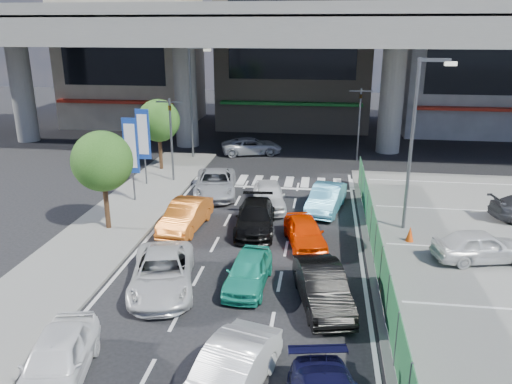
# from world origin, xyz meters

# --- Properties ---
(ground) EXTENTS (120.00, 120.00, 0.00)m
(ground) POSITION_xyz_m (0.00, 0.00, 0.00)
(ground) COLOR black
(ground) RESTS_ON ground
(sidewalk_left) EXTENTS (4.00, 30.00, 0.12)m
(sidewalk_left) POSITION_xyz_m (-7.00, 4.00, 0.06)
(sidewalk_left) COLOR slate
(sidewalk_left) RESTS_ON ground
(fence_run) EXTENTS (0.16, 22.00, 1.80)m
(fence_run) POSITION_xyz_m (5.30, 1.00, 0.90)
(fence_run) COLOR #1F5C32
(fence_run) RESTS_ON ground
(expressway) EXTENTS (64.00, 14.00, 10.75)m
(expressway) POSITION_xyz_m (0.00, 22.00, 8.76)
(expressway) COLOR slate
(expressway) RESTS_ON ground
(building_west) EXTENTS (12.00, 10.90, 13.00)m
(building_west) POSITION_xyz_m (-16.00, 31.97, 6.49)
(building_west) COLOR gray
(building_west) RESTS_ON ground
(building_center) EXTENTS (14.00, 10.90, 15.00)m
(building_center) POSITION_xyz_m (0.00, 32.97, 7.49)
(building_center) COLOR gray
(building_center) RESTS_ON ground
(building_east) EXTENTS (12.00, 10.90, 12.00)m
(building_east) POSITION_xyz_m (16.00, 31.97, 5.99)
(building_east) COLOR gray
(building_east) RESTS_ON ground
(traffic_light_left) EXTENTS (1.60, 1.24, 5.20)m
(traffic_light_left) POSITION_xyz_m (-6.20, 12.00, 3.94)
(traffic_light_left) COLOR #595B60
(traffic_light_left) RESTS_ON ground
(traffic_light_right) EXTENTS (1.60, 1.24, 5.20)m
(traffic_light_right) POSITION_xyz_m (5.50, 19.00, 3.94)
(traffic_light_right) COLOR #595B60
(traffic_light_right) RESTS_ON ground
(street_lamp_right) EXTENTS (1.65, 0.22, 8.00)m
(street_lamp_right) POSITION_xyz_m (7.17, 6.00, 4.77)
(street_lamp_right) COLOR #595B60
(street_lamp_right) RESTS_ON ground
(street_lamp_left) EXTENTS (1.65, 0.22, 8.00)m
(street_lamp_left) POSITION_xyz_m (-6.33, 18.00, 4.77)
(street_lamp_left) COLOR #595B60
(street_lamp_left) RESTS_ON ground
(signboard_near) EXTENTS (0.80, 0.14, 4.70)m
(signboard_near) POSITION_xyz_m (-7.20, 7.99, 3.06)
(signboard_near) COLOR #595B60
(signboard_near) RESTS_ON ground
(signboard_far) EXTENTS (0.80, 0.14, 4.70)m
(signboard_far) POSITION_xyz_m (-7.60, 10.99, 3.06)
(signboard_far) COLOR #595B60
(signboard_far) RESTS_ON ground
(tree_near) EXTENTS (2.80, 2.80, 4.80)m
(tree_near) POSITION_xyz_m (-7.00, 4.00, 3.39)
(tree_near) COLOR #382314
(tree_near) RESTS_ON ground
(tree_far) EXTENTS (2.80, 2.80, 4.80)m
(tree_far) POSITION_xyz_m (-7.80, 14.50, 3.39)
(tree_far) COLOR #382314
(tree_far) RESTS_ON ground
(van_white_back_left) EXTENTS (2.40, 4.29, 1.38)m
(van_white_back_left) POSITION_xyz_m (-3.87, -6.47, 0.69)
(van_white_back_left) COLOR white
(van_white_back_left) RESTS_ON ground
(hatch_white_back_mid) EXTENTS (2.49, 4.42, 1.38)m
(hatch_white_back_mid) POSITION_xyz_m (0.85, -6.41, 0.69)
(hatch_white_back_mid) COLOR white
(hatch_white_back_mid) RESTS_ON ground
(sedan_white_mid_left) EXTENTS (3.31, 5.20, 1.34)m
(sedan_white_mid_left) POSITION_xyz_m (-2.64, -1.15, 0.67)
(sedan_white_mid_left) COLOR silver
(sedan_white_mid_left) RESTS_ON ground
(taxi_teal_mid) EXTENTS (1.64, 3.69, 1.24)m
(taxi_teal_mid) POSITION_xyz_m (0.46, -0.51, 0.62)
(taxi_teal_mid) COLOR #1EA184
(taxi_teal_mid) RESTS_ON ground
(hatch_black_mid_right) EXTENTS (2.36, 4.41, 1.38)m
(hatch_black_mid_right) POSITION_xyz_m (3.20, -1.48, 0.69)
(hatch_black_mid_right) COLOR black
(hatch_black_mid_right) RESTS_ON ground
(taxi_orange_left) EXTENTS (1.83, 4.30, 1.38)m
(taxi_orange_left) POSITION_xyz_m (-3.35, 4.60, 0.69)
(taxi_orange_left) COLOR orange
(taxi_orange_left) RESTS_ON ground
(sedan_black_mid) EXTENTS (2.12, 4.56, 1.29)m
(sedan_black_mid) POSITION_xyz_m (-0.03, 4.89, 0.64)
(sedan_black_mid) COLOR black
(sedan_black_mid) RESTS_ON ground
(taxi_orange_right) EXTENTS (2.36, 3.96, 1.26)m
(taxi_orange_right) POSITION_xyz_m (2.38, 3.49, 0.63)
(taxi_orange_right) COLOR #F13300
(taxi_orange_right) RESTS_ON ground
(wagon_silver_front_left) EXTENTS (3.10, 5.28, 1.38)m
(wagon_silver_front_left) POSITION_xyz_m (-3.04, 9.89, 0.69)
(wagon_silver_front_left) COLOR #A1A3A9
(wagon_silver_front_left) RESTS_ON ground
(sedan_white_front_mid) EXTENTS (2.32, 4.27, 1.38)m
(sedan_white_front_mid) POSITION_xyz_m (0.26, 8.10, 0.69)
(sedan_white_front_mid) COLOR silver
(sedan_white_front_mid) RESTS_ON ground
(kei_truck_front_right) EXTENTS (2.27, 4.40, 1.38)m
(kei_truck_front_right) POSITION_xyz_m (3.30, 8.06, 0.69)
(kei_truck_front_right) COLOR #4BA3C8
(kei_truck_front_right) RESTS_ON ground
(crossing_wagon_silver) EXTENTS (4.97, 3.29, 1.27)m
(crossing_wagon_silver) POSITION_xyz_m (-2.37, 19.79, 0.63)
(crossing_wagon_silver) COLOR #ADAEB5
(crossing_wagon_silver) RESTS_ON ground
(parked_sedan_white) EXTENTS (4.12, 2.39, 1.32)m
(parked_sedan_white) POSITION_xyz_m (9.61, 2.79, 0.72)
(parked_sedan_white) COLOR silver
(parked_sedan_white) RESTS_ON parking_lot
(traffic_cone) EXTENTS (0.41, 0.41, 0.69)m
(traffic_cone) POSITION_xyz_m (7.06, 4.45, 0.41)
(traffic_cone) COLOR #E7490C
(traffic_cone) RESTS_ON parking_lot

